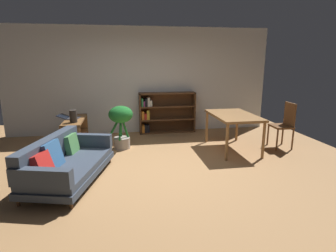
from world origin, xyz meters
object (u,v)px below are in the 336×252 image
media_console (76,134)px  potted_floor_plant (121,121)px  fabric_couch (64,162)px  dining_table (233,118)px  dining_chair_near (285,123)px  bookshelf (164,113)px  desk_speaker (73,116)px  open_laptop (70,117)px

media_console → potted_floor_plant: potted_floor_plant is taller
fabric_couch → dining_table: dining_table is taller
potted_floor_plant → dining_chair_near: (3.51, -0.51, -0.05)m
bookshelf → desk_speaker: bearing=-148.4°
dining_table → bookshelf: bookshelf is taller
media_console → dining_chair_near: size_ratio=1.28×
media_console → potted_floor_plant: (0.99, -0.26, 0.30)m
media_console → open_laptop: bearing=136.5°
fabric_couch → bookshelf: size_ratio=1.34×
desk_speaker → dining_table: (3.30, -0.43, -0.06)m
media_console → bookshelf: 2.33m
fabric_couch → dining_chair_near: bearing=13.0°
open_laptop → dining_chair_near: dining_chair_near is taller
media_console → bookshelf: size_ratio=0.86×
media_console → bookshelf: (2.11, 0.97, 0.22)m
desk_speaker → dining_table: 3.33m
desk_speaker → dining_chair_near: 4.50m
open_laptop → dining_table: size_ratio=0.37×
dining_chair_near → bookshelf: bearing=144.0°
fabric_couch → dining_table: 3.42m
desk_speaker → dining_chair_near: size_ratio=0.26×
media_console → dining_chair_near: (4.50, -0.77, 0.25)m
fabric_couch → potted_floor_plant: bearing=59.6°
media_console → dining_table: size_ratio=0.93×
open_laptop → dining_table: dining_table is taller
dining_table → dining_chair_near: 1.18m
bookshelf → open_laptop: bearing=-158.6°
fabric_couch → open_laptop: 1.93m
bookshelf → dining_table: bearing=-54.2°
desk_speaker → fabric_couch: bearing=-87.6°
desk_speaker → media_console: bearing=96.5°
dining_table → open_laptop: bearing=166.3°
potted_floor_plant → bookshelf: 1.66m
fabric_couch → desk_speaker: desk_speaker is taller
potted_floor_plant → dining_table: size_ratio=0.69×
fabric_couch → media_console: (-0.10, 1.79, -0.02)m
desk_speaker → bookshelf: bookshelf is taller
fabric_couch → dining_table: size_ratio=1.45×
media_console → dining_table: (3.33, -0.73, 0.39)m
open_laptop → dining_table: 3.54m
fabric_couch → potted_floor_plant: (0.90, 1.53, 0.28)m
dining_table → fabric_couch: bearing=-162.0°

